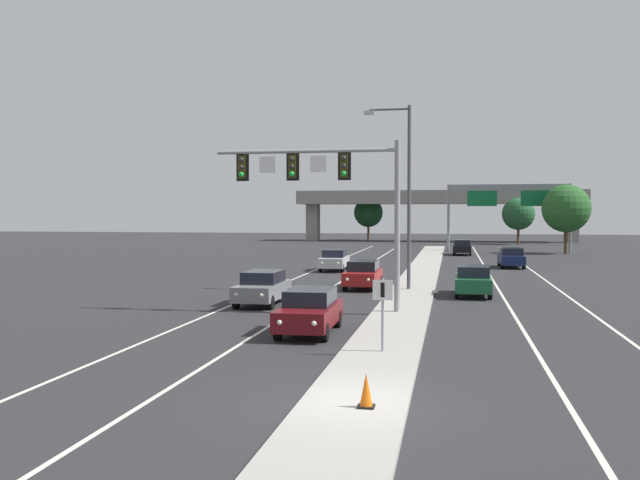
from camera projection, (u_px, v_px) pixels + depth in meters
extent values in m
plane|color=#28282B|center=(354.00, 407.00, 15.46)|extent=(260.00, 260.00, 0.00)
cube|color=#9E9B93|center=(407.00, 302.00, 33.13)|extent=(2.40, 110.00, 0.15)
cube|color=silver|center=(334.00, 286.00, 40.88)|extent=(0.14, 100.00, 0.01)
cube|color=silver|center=(499.00, 289.00, 39.12)|extent=(0.14, 100.00, 0.01)
cube|color=silver|center=(279.00, 285.00, 41.49)|extent=(0.14, 100.00, 0.01)
cube|color=silver|center=(560.00, 291.00, 38.51)|extent=(0.14, 100.00, 0.01)
cylinder|color=gray|center=(397.00, 226.00, 29.27)|extent=(0.24, 0.24, 7.20)
cylinder|color=gray|center=(305.00, 151.00, 29.88)|extent=(7.88, 0.16, 0.16)
cube|color=black|center=(344.00, 166.00, 29.63)|extent=(0.56, 0.06, 1.20)
cube|color=#38330F|center=(344.00, 166.00, 29.59)|extent=(0.32, 0.32, 1.00)
sphere|color=#282828|center=(344.00, 158.00, 29.41)|extent=(0.22, 0.22, 0.22)
sphere|color=#282828|center=(344.00, 166.00, 29.42)|extent=(0.22, 0.22, 0.22)
sphere|color=green|center=(344.00, 173.00, 29.43)|extent=(0.22, 0.22, 0.22)
cube|color=black|center=(293.00, 167.00, 30.05)|extent=(0.56, 0.06, 1.20)
cube|color=#38330F|center=(293.00, 167.00, 30.01)|extent=(0.32, 0.32, 1.00)
sphere|color=#282828|center=(292.00, 159.00, 29.83)|extent=(0.22, 0.22, 0.22)
sphere|color=#282828|center=(292.00, 166.00, 29.84)|extent=(0.22, 0.22, 0.22)
sphere|color=green|center=(292.00, 174.00, 29.85)|extent=(0.22, 0.22, 0.22)
cube|color=black|center=(243.00, 167.00, 30.47)|extent=(0.56, 0.06, 1.20)
cube|color=#38330F|center=(242.00, 167.00, 30.43)|extent=(0.32, 0.32, 1.00)
sphere|color=#282828|center=(241.00, 160.00, 30.25)|extent=(0.22, 0.22, 0.22)
sphere|color=#282828|center=(241.00, 167.00, 30.26)|extent=(0.22, 0.22, 0.22)
sphere|color=green|center=(241.00, 174.00, 30.27)|extent=(0.22, 0.22, 0.22)
cube|color=white|center=(318.00, 164.00, 29.77)|extent=(0.70, 0.04, 0.70)
cube|color=white|center=(267.00, 165.00, 30.19)|extent=(0.70, 0.04, 0.70)
cylinder|color=gray|center=(383.00, 315.00, 20.91)|extent=(0.08, 0.08, 2.20)
cube|color=white|center=(383.00, 290.00, 20.85)|extent=(0.60, 0.03, 0.60)
cube|color=black|center=(383.00, 290.00, 20.83)|extent=(0.12, 0.01, 0.44)
cylinder|color=#4C4C51|center=(409.00, 197.00, 37.93)|extent=(0.20, 0.20, 10.00)
cylinder|color=#4C4C51|center=(389.00, 109.00, 37.95)|extent=(2.20, 0.12, 0.12)
cube|color=#B7B7B2|center=(369.00, 113.00, 38.16)|extent=(0.56, 0.28, 0.20)
cube|color=#5B0F14|center=(309.00, 315.00, 24.86)|extent=(1.86, 4.43, 0.70)
cube|color=black|center=(310.00, 297.00, 25.05)|extent=(1.62, 2.40, 0.56)
sphere|color=#EAE5C6|center=(314.00, 323.00, 22.61)|extent=(0.18, 0.18, 0.18)
sphere|color=#EAE5C6|center=(280.00, 322.00, 22.81)|extent=(0.18, 0.18, 0.18)
cylinder|color=black|center=(324.00, 332.00, 23.26)|extent=(0.23, 0.64, 0.64)
cylinder|color=black|center=(278.00, 331.00, 23.54)|extent=(0.23, 0.64, 0.64)
cylinder|color=black|center=(338.00, 319.00, 26.21)|extent=(0.23, 0.64, 0.64)
cylinder|color=black|center=(296.00, 318.00, 26.49)|extent=(0.23, 0.64, 0.64)
cube|color=slate|center=(262.00, 291.00, 32.60)|extent=(1.80, 4.40, 0.70)
cube|color=black|center=(263.00, 277.00, 32.79)|extent=(1.58, 2.38, 0.56)
sphere|color=#EAE5C6|center=(262.00, 295.00, 30.35)|extent=(0.18, 0.18, 0.18)
sphere|color=#EAE5C6|center=(236.00, 295.00, 30.56)|extent=(0.18, 0.18, 0.18)
cylinder|color=black|center=(271.00, 302.00, 30.99)|extent=(0.22, 0.64, 0.64)
cylinder|color=black|center=(236.00, 302.00, 31.29)|extent=(0.22, 0.64, 0.64)
cylinder|color=black|center=(286.00, 295.00, 33.93)|extent=(0.22, 0.64, 0.64)
cylinder|color=black|center=(255.00, 294.00, 34.23)|extent=(0.22, 0.64, 0.64)
cube|color=maroon|center=(363.00, 277.00, 39.60)|extent=(1.80, 4.40, 0.70)
cube|color=black|center=(363.00, 266.00, 39.79)|extent=(1.59, 2.38, 0.56)
sphere|color=#EAE5C6|center=(368.00, 280.00, 37.35)|extent=(0.18, 0.18, 0.18)
sphere|color=#EAE5C6|center=(347.00, 279.00, 37.56)|extent=(0.18, 0.18, 0.18)
cylinder|color=black|center=(374.00, 286.00, 37.99)|extent=(0.22, 0.64, 0.64)
cylinder|color=black|center=(345.00, 285.00, 38.29)|extent=(0.22, 0.64, 0.64)
cylinder|color=black|center=(380.00, 281.00, 40.93)|extent=(0.22, 0.64, 0.64)
cylinder|color=black|center=(353.00, 280.00, 41.23)|extent=(0.22, 0.64, 0.64)
cube|color=#B7B7BC|center=(334.00, 262.00, 51.78)|extent=(1.93, 4.45, 0.70)
cube|color=black|center=(335.00, 253.00, 51.98)|extent=(1.65, 2.42, 0.56)
sphere|color=#EAE5C6|center=(338.00, 263.00, 49.54)|extent=(0.18, 0.18, 0.18)
sphere|color=#EAE5C6|center=(322.00, 263.00, 49.72)|extent=(0.18, 0.18, 0.18)
cylinder|color=black|center=(342.00, 268.00, 50.19)|extent=(0.24, 0.65, 0.64)
cylinder|color=black|center=(320.00, 268.00, 50.44)|extent=(0.24, 0.65, 0.64)
cylinder|color=black|center=(347.00, 265.00, 53.15)|extent=(0.24, 0.65, 0.64)
cylinder|color=black|center=(327.00, 265.00, 53.40)|extent=(0.24, 0.65, 0.64)
cube|color=#195633|center=(473.00, 283.00, 36.19)|extent=(1.88, 4.43, 0.70)
cube|color=black|center=(473.00, 271.00, 35.95)|extent=(1.62, 2.40, 0.56)
sphere|color=#EAE5C6|center=(462.00, 278.00, 38.44)|extent=(0.18, 0.18, 0.18)
sphere|color=#EAE5C6|center=(483.00, 278.00, 38.20)|extent=(0.18, 0.18, 0.18)
cylinder|color=black|center=(458.00, 286.00, 37.83)|extent=(0.23, 0.64, 0.64)
cylinder|color=black|center=(488.00, 287.00, 37.51)|extent=(0.23, 0.64, 0.64)
cylinder|color=black|center=(457.00, 292.00, 34.90)|extent=(0.23, 0.64, 0.64)
cylinder|color=black|center=(490.00, 293.00, 34.57)|extent=(0.23, 0.64, 0.64)
cube|color=#141E4C|center=(511.00, 259.00, 54.73)|extent=(1.85, 4.42, 0.70)
cube|color=black|center=(511.00, 251.00, 54.49)|extent=(1.61, 2.39, 0.56)
sphere|color=#EAE5C6|center=(501.00, 257.00, 56.98)|extent=(0.18, 0.18, 0.18)
sphere|color=#EAE5C6|center=(516.00, 257.00, 56.77)|extent=(0.18, 0.18, 0.18)
cylinder|color=black|center=(499.00, 262.00, 56.36)|extent=(0.23, 0.64, 0.64)
cylinder|color=black|center=(520.00, 262.00, 56.08)|extent=(0.23, 0.64, 0.64)
cylinder|color=black|center=(502.00, 265.00, 53.41)|extent=(0.23, 0.64, 0.64)
cylinder|color=black|center=(524.00, 265.00, 53.13)|extent=(0.23, 0.64, 0.64)
cube|color=black|center=(462.00, 248.00, 71.20)|extent=(1.90, 4.44, 0.70)
cube|color=black|center=(462.00, 242.00, 70.96)|extent=(1.64, 2.41, 0.56)
sphere|color=#EAE5C6|center=(457.00, 247.00, 73.45)|extent=(0.18, 0.18, 0.18)
sphere|color=#EAE5C6|center=(468.00, 247.00, 73.21)|extent=(0.18, 0.18, 0.18)
cylinder|color=black|center=(455.00, 251.00, 72.85)|extent=(0.24, 0.65, 0.64)
cylinder|color=black|center=(470.00, 251.00, 72.51)|extent=(0.24, 0.65, 0.64)
cylinder|color=black|center=(454.00, 253.00, 69.92)|extent=(0.24, 0.65, 0.64)
cylinder|color=black|center=(470.00, 253.00, 69.58)|extent=(0.24, 0.65, 0.64)
cube|color=black|center=(366.00, 406.00, 14.90)|extent=(0.36, 0.36, 0.04)
cone|color=orange|center=(366.00, 389.00, 14.88)|extent=(0.28, 0.28, 0.70)
cylinder|color=gray|center=(448.00, 218.00, 77.86)|extent=(0.28, 0.28, 7.50)
cylinder|color=gray|center=(570.00, 218.00, 75.44)|extent=(0.28, 0.28, 7.50)
cube|color=gray|center=(509.00, 187.00, 76.52)|extent=(13.00, 0.36, 0.70)
cube|color=#0F6033|center=(482.00, 198.00, 76.90)|extent=(3.20, 0.08, 1.70)
cube|color=#0F6033|center=(536.00, 198.00, 75.83)|extent=(3.20, 0.08, 1.70)
cube|color=gray|center=(438.00, 200.00, 104.79)|extent=(42.40, 6.40, 1.10)
cube|color=gray|center=(438.00, 193.00, 101.80)|extent=(42.40, 0.36, 0.90)
cube|color=gray|center=(313.00, 222.00, 108.50)|extent=(1.80, 2.40, 5.65)
cube|color=gray|center=(572.00, 223.00, 101.34)|extent=(1.80, 2.40, 5.65)
cylinder|color=#4C3823|center=(368.00, 232.00, 110.18)|extent=(0.36, 0.36, 2.51)
sphere|color=#1E4C28|center=(368.00, 213.00, 110.06)|extent=(4.60, 4.60, 4.60)
cylinder|color=#4C3823|center=(518.00, 236.00, 94.93)|extent=(0.36, 0.36, 2.41)
sphere|color=#1E4C28|center=(518.00, 214.00, 94.81)|extent=(4.41, 4.41, 4.41)
cylinder|color=#4C3823|center=(566.00, 241.00, 73.18)|extent=(0.36, 0.36, 2.76)
sphere|color=#235623|center=(566.00, 208.00, 73.05)|extent=(5.04, 5.04, 5.04)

